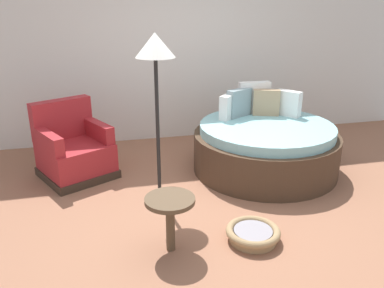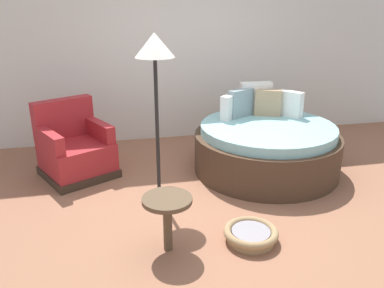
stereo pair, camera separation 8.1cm
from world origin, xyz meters
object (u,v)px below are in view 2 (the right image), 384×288
Objects in this scene: side_table at (167,207)px; pet_basket at (251,234)px; floor_lamp at (155,62)px; round_daybed at (266,147)px; red_armchair at (75,150)px.

pet_basket is at bearing -2.98° from side_table.
pet_basket is 1.91m from floor_lamp.
red_armchair is (-2.42, 0.38, 0.01)m from round_daybed.
pet_basket is 0.85m from side_table.
pet_basket is 0.28× the size of floor_lamp.
floor_lamp is (0.95, -0.89, 1.20)m from red_armchair.
floor_lamp reaches higher than round_daybed.
round_daybed is at bearing 44.13° from side_table.
floor_lamp is at bearing 125.67° from pet_basket.
red_armchair reaches higher than side_table.
red_armchair is at bearing 115.85° from side_table.
floor_lamp is at bearing -160.81° from round_daybed.
red_armchair is 2.07× the size of side_table.
red_armchair is 2.11× the size of pet_basket.
floor_lamp is (-0.72, 1.00, 1.46)m from pet_basket.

